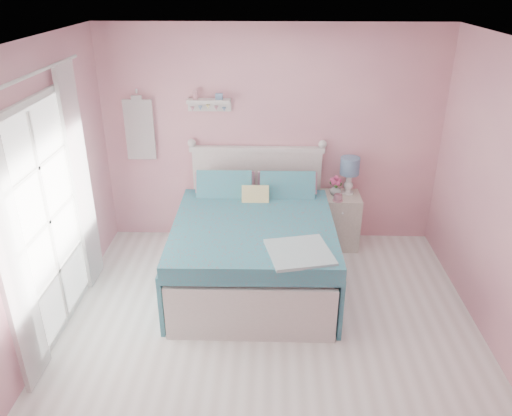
# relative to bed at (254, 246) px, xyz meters

# --- Properties ---
(floor) EXTENTS (4.50, 4.50, 0.00)m
(floor) POSITION_rel_bed_xyz_m (0.17, -1.21, -0.41)
(floor) COLOR silver
(floor) RESTS_ON ground
(room_shell) EXTENTS (4.50, 4.50, 4.50)m
(room_shell) POSITION_rel_bed_xyz_m (0.17, -1.21, 1.18)
(room_shell) COLOR #C87F94
(room_shell) RESTS_ON floor
(bed) EXTENTS (1.66, 2.08, 1.20)m
(bed) POSITION_rel_bed_xyz_m (0.00, 0.00, 0.00)
(bed) COLOR silver
(bed) RESTS_ON floor
(nightstand) EXTENTS (0.46, 0.46, 0.67)m
(nightstand) POSITION_rel_bed_xyz_m (1.01, 0.79, -0.07)
(nightstand) COLOR beige
(nightstand) RESTS_ON floor
(table_lamp) EXTENTS (0.23, 0.23, 0.45)m
(table_lamp) POSITION_rel_bed_xyz_m (1.10, 0.86, 0.58)
(table_lamp) COLOR white
(table_lamp) RESTS_ON nightstand
(vase) EXTENTS (0.17, 0.17, 0.14)m
(vase) POSITION_rel_bed_xyz_m (0.94, 0.81, 0.33)
(vase) COLOR silver
(vase) RESTS_ON nightstand
(teacup) EXTENTS (0.13, 0.13, 0.08)m
(teacup) POSITION_rel_bed_xyz_m (0.95, 0.64, 0.30)
(teacup) COLOR #C68498
(teacup) RESTS_ON nightstand
(roses) EXTENTS (0.14, 0.11, 0.12)m
(roses) POSITION_rel_bed_xyz_m (0.94, 0.80, 0.44)
(roses) COLOR #DD4B84
(roses) RESTS_ON vase
(wall_shelf) EXTENTS (0.50, 0.15, 0.25)m
(wall_shelf) POSITION_rel_bed_xyz_m (-0.55, 0.98, 1.33)
(wall_shelf) COLOR silver
(wall_shelf) RESTS_ON room_shell
(hanging_dress) EXTENTS (0.34, 0.03, 0.72)m
(hanging_dress) POSITION_rel_bed_xyz_m (-1.38, 0.97, 0.99)
(hanging_dress) COLOR white
(hanging_dress) RESTS_ON room_shell
(french_door) EXTENTS (0.04, 1.32, 2.16)m
(french_door) POSITION_rel_bed_xyz_m (-1.80, -0.81, 0.67)
(french_door) COLOR silver
(french_door) RESTS_ON floor
(curtain_near) EXTENTS (0.04, 0.40, 2.32)m
(curtain_near) POSITION_rel_bed_xyz_m (-1.75, -1.55, 0.77)
(curtain_near) COLOR white
(curtain_near) RESTS_ON floor
(curtain_far) EXTENTS (0.04, 0.40, 2.32)m
(curtain_far) POSITION_rel_bed_xyz_m (-1.75, -0.06, 0.77)
(curtain_far) COLOR white
(curtain_far) RESTS_ON floor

